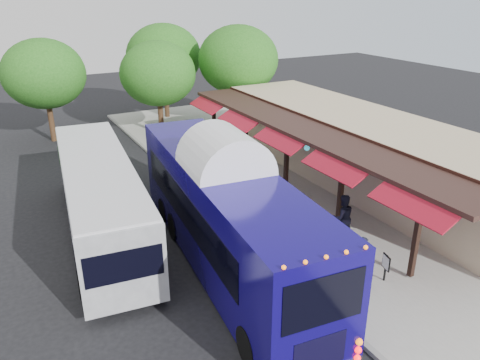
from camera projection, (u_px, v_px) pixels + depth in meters
ground at (261, 256)px, 18.30m from camera, size 90.00×90.00×0.00m
sidewalk at (305, 192)px, 23.72m from camera, size 10.00×40.00×0.15m
curb at (217, 213)px, 21.53m from camera, size 0.20×40.00×0.16m
station_shelter at (359, 149)px, 24.54m from camera, size 8.15×20.00×3.60m
coach_bus at (226, 210)px, 16.93m from camera, size 4.05×13.31×4.20m
city_bus at (100, 195)px, 19.24m from camera, size 3.96×12.34×3.26m
ped_a at (363, 261)px, 15.99m from camera, size 0.70×0.49×1.80m
ped_b at (342, 217)px, 18.83m from camera, size 1.13×0.99×1.97m
ped_c at (228, 179)px, 22.88m from camera, size 1.05×0.93×1.71m
ped_d at (197, 133)px, 29.96m from camera, size 1.23×0.77×1.83m
sign_board at (386, 264)px, 16.23m from camera, size 0.16×0.46×1.02m
tree_left at (158, 74)px, 31.35m from camera, size 5.08×5.08×6.51m
tree_mid at (164, 56)px, 35.52m from camera, size 5.68×5.68×7.27m
tree_right at (238, 60)px, 33.38m from camera, size 5.73×5.73×7.34m
tree_far at (44, 74)px, 30.20m from camera, size 5.29×5.29×6.78m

